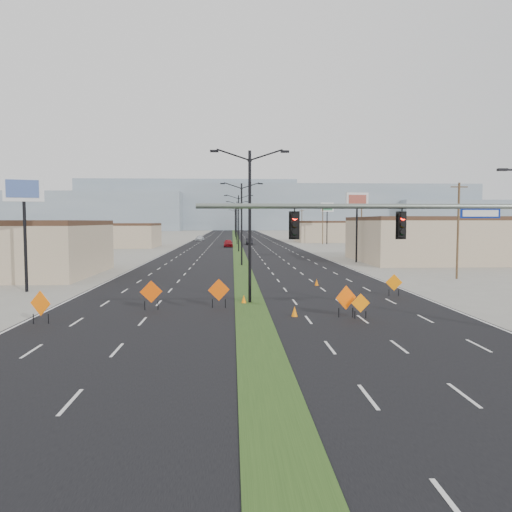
{
  "coord_description": "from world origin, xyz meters",
  "views": [
    {
      "loc": [
        -1.16,
        -20.79,
        5.41
      ],
      "look_at": [
        0.35,
        10.81,
        3.2
      ],
      "focal_mm": 35.0,
      "sensor_mm": 36.0,
      "label": 1
    }
  ],
  "objects_px": {
    "construction_sign_2": "(219,291)",
    "pole_sign_east_near": "(357,206)",
    "streetlight_3": "(237,221)",
    "construction_sign_1": "(151,293)",
    "construction_sign_5": "(394,283)",
    "streetlight_4": "(236,221)",
    "streetlight_5": "(235,221)",
    "streetlight_2": "(239,221)",
    "car_mid": "(249,241)",
    "car_left": "(228,243)",
    "pole_sign_west": "(24,198)",
    "construction_sign_0": "(40,304)",
    "cone_0": "(244,299)",
    "pole_sign_east_far": "(327,210)",
    "streetlight_0": "(250,221)",
    "cone_2": "(317,282)",
    "streetlight_6": "(235,221)",
    "construction_sign_3": "(346,299)",
    "cone_1": "(295,311)",
    "construction_sign_4": "(361,304)",
    "signal_mast": "(441,235)",
    "streetlight_1": "(242,221)"
  },
  "relations": [
    {
      "from": "construction_sign_1",
      "to": "construction_sign_5",
      "type": "relative_size",
      "value": 1.13
    },
    {
      "from": "car_mid",
      "to": "pole_sign_west",
      "type": "xyz_separation_m",
      "value": [
        -19.72,
        -76.83,
        6.44
      ]
    },
    {
      "from": "streetlight_5",
      "to": "streetlight_6",
      "type": "height_order",
      "value": "same"
    },
    {
      "from": "construction_sign_1",
      "to": "construction_sign_4",
      "type": "relative_size",
      "value": 1.29
    },
    {
      "from": "car_left",
      "to": "construction_sign_0",
      "type": "bearing_deg",
      "value": -97.76
    },
    {
      "from": "streetlight_0",
      "to": "streetlight_2",
      "type": "xyz_separation_m",
      "value": [
        0.0,
        56.0,
        0.0
      ]
    },
    {
      "from": "streetlight_0",
      "to": "car_mid",
      "type": "height_order",
      "value": "streetlight_0"
    },
    {
      "from": "construction_sign_4",
      "to": "pole_sign_east_far",
      "type": "height_order",
      "value": "pole_sign_east_far"
    },
    {
      "from": "streetlight_4",
      "to": "car_left",
      "type": "height_order",
      "value": "streetlight_4"
    },
    {
      "from": "streetlight_4",
      "to": "pole_sign_east_far",
      "type": "bearing_deg",
      "value": -53.33
    },
    {
      "from": "cone_2",
      "to": "pole_sign_west",
      "type": "distance_m",
      "value": 24.01
    },
    {
      "from": "streetlight_5",
      "to": "streetlight_3",
      "type": "bearing_deg",
      "value": -90.0
    },
    {
      "from": "streetlight_4",
      "to": "streetlight_5",
      "type": "xyz_separation_m",
      "value": [
        0.0,
        28.0,
        0.0
      ]
    },
    {
      "from": "streetlight_0",
      "to": "cone_1",
      "type": "bearing_deg",
      "value": -64.57
    },
    {
      "from": "construction_sign_4",
      "to": "streetlight_3",
      "type": "bearing_deg",
      "value": 89.16
    },
    {
      "from": "streetlight_1",
      "to": "construction_sign_2",
      "type": "relative_size",
      "value": 5.45
    },
    {
      "from": "car_left",
      "to": "streetlight_0",
      "type": "bearing_deg",
      "value": -89.42
    },
    {
      "from": "construction_sign_3",
      "to": "pole_sign_east_near",
      "type": "bearing_deg",
      "value": 51.84
    },
    {
      "from": "streetlight_2",
      "to": "cone_0",
      "type": "height_order",
      "value": "streetlight_2"
    },
    {
      "from": "pole_sign_east_far",
      "to": "streetlight_1",
      "type": "bearing_deg",
      "value": -122.65
    },
    {
      "from": "streetlight_3",
      "to": "pole_sign_west",
      "type": "xyz_separation_m",
      "value": [
        -16.95,
        -78.0,
        1.74
      ]
    },
    {
      "from": "streetlight_6",
      "to": "construction_sign_0",
      "type": "bearing_deg",
      "value": -93.69
    },
    {
      "from": "streetlight_4",
      "to": "cone_0",
      "type": "distance_m",
      "value": 112.4
    },
    {
      "from": "streetlight_3",
      "to": "construction_sign_1",
      "type": "relative_size",
      "value": 5.51
    },
    {
      "from": "streetlight_6",
      "to": "cone_0",
      "type": "relative_size",
      "value": 17.6
    },
    {
      "from": "streetlight_1",
      "to": "pole_sign_east_near",
      "type": "relative_size",
      "value": 1.1
    },
    {
      "from": "streetlight_5",
      "to": "car_left",
      "type": "height_order",
      "value": "streetlight_5"
    },
    {
      "from": "construction_sign_0",
      "to": "construction_sign_1",
      "type": "bearing_deg",
      "value": 60.65
    },
    {
      "from": "streetlight_5",
      "to": "streetlight_2",
      "type": "bearing_deg",
      "value": -90.0
    },
    {
      "from": "construction_sign_0",
      "to": "construction_sign_3",
      "type": "height_order",
      "value": "construction_sign_3"
    },
    {
      "from": "streetlight_2",
      "to": "pole_sign_east_far",
      "type": "relative_size",
      "value": 1.03
    },
    {
      "from": "streetlight_1",
      "to": "construction_sign_1",
      "type": "bearing_deg",
      "value": -101.3
    },
    {
      "from": "construction_sign_3",
      "to": "construction_sign_4",
      "type": "bearing_deg",
      "value": -49.0
    },
    {
      "from": "pole_sign_east_near",
      "to": "construction_sign_2",
      "type": "bearing_deg",
      "value": -123.38
    },
    {
      "from": "signal_mast",
      "to": "construction_sign_3",
      "type": "height_order",
      "value": "signal_mast"
    },
    {
      "from": "cone_0",
      "to": "cone_2",
      "type": "distance_m",
      "value": 10.83
    },
    {
      "from": "signal_mast",
      "to": "car_mid",
      "type": "bearing_deg",
      "value": 93.57
    },
    {
      "from": "signal_mast",
      "to": "construction_sign_2",
      "type": "relative_size",
      "value": 8.87
    },
    {
      "from": "cone_0",
      "to": "pole_sign_west",
      "type": "relative_size",
      "value": 0.06
    },
    {
      "from": "signal_mast",
      "to": "cone_1",
      "type": "xyz_separation_m",
      "value": [
        -6.19,
        5.03,
        -4.49
      ]
    },
    {
      "from": "streetlight_3",
      "to": "construction_sign_5",
      "type": "xyz_separation_m",
      "value": [
        10.5,
        -81.59,
        -4.47
      ]
    },
    {
      "from": "pole_sign_west",
      "to": "construction_sign_0",
      "type": "bearing_deg",
      "value": -84.79
    },
    {
      "from": "streetlight_0",
      "to": "construction_sign_2",
      "type": "distance_m",
      "value": 5.15
    },
    {
      "from": "construction_sign_4",
      "to": "pole_sign_east_near",
      "type": "distance_m",
      "value": 39.36
    },
    {
      "from": "construction_sign_3",
      "to": "construction_sign_4",
      "type": "xyz_separation_m",
      "value": [
        0.74,
        -0.36,
        -0.25
      ]
    },
    {
      "from": "construction_sign_2",
      "to": "streetlight_5",
      "type": "bearing_deg",
      "value": 74.56
    },
    {
      "from": "construction_sign_2",
      "to": "pole_sign_east_near",
      "type": "distance_m",
      "value": 38.55
    },
    {
      "from": "streetlight_2",
      "to": "construction_sign_5",
      "type": "distance_m",
      "value": 54.79
    },
    {
      "from": "streetlight_2",
      "to": "car_mid",
      "type": "bearing_deg",
      "value": 84.11
    },
    {
      "from": "construction_sign_2",
      "to": "pole_sign_east_near",
      "type": "relative_size",
      "value": 0.2
    }
  ]
}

